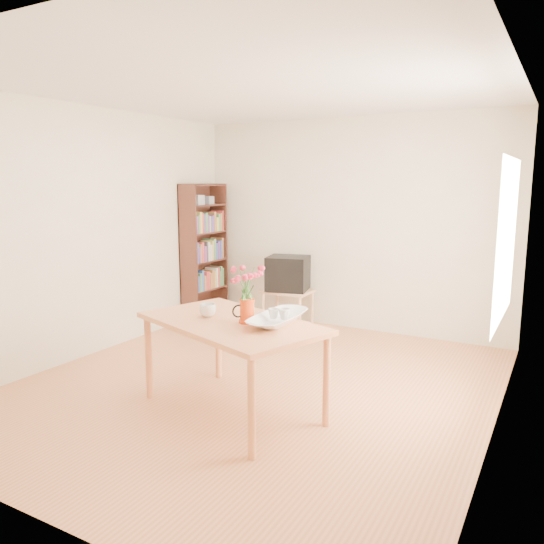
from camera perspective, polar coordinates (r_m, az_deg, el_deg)
The scene contains 11 objects.
room at distance 4.60m, azimuth -1.48°, elevation 3.13°, with size 4.50×4.50×4.50m.
table at distance 4.21m, azimuth -4.37°, elevation -6.26°, with size 1.68×1.28×0.75m.
tv_stand at distance 6.80m, azimuth 1.72°, elevation -2.54°, with size 0.60×0.45×0.46m.
bookshelf at distance 7.13m, azimuth -7.29°, elevation 1.67°, with size 0.28×0.70×1.80m.
pitcher at distance 4.10m, azimuth -2.71°, elevation -4.30°, with size 0.15×0.18×0.19m.
flowers at distance 4.04m, azimuth -2.73°, elevation -0.90°, with size 0.22×0.22×0.31m, color #D0314D, non-canonical shape.
mug at distance 4.32m, azimuth -6.91°, elevation -4.12°, with size 0.13×0.13×0.10m, color white.
bowl at distance 4.05m, azimuth 0.65°, elevation -2.67°, with size 0.44×0.44×0.42m, color white.
teacup_a at distance 4.08m, azimuth 0.16°, elevation -3.19°, with size 0.07×0.07×0.07m, color white.
teacup_b at distance 4.06m, azimuth 1.35°, elevation -3.22°, with size 0.08×0.08×0.07m, color white.
television at distance 6.75m, azimuth 1.79°, elevation -0.07°, with size 0.59×0.57×0.43m.
Camera 1 is at (2.36, -3.93, 1.83)m, focal length 35.00 mm.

